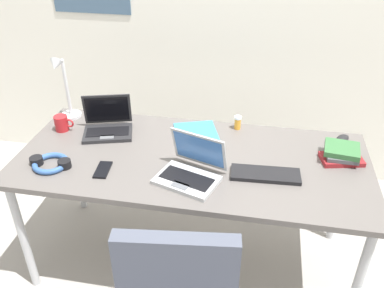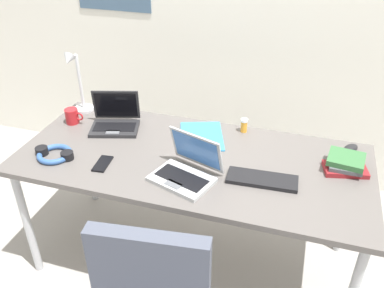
{
  "view_description": "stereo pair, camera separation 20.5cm",
  "coord_description": "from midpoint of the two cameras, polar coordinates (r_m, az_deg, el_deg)",
  "views": [
    {
      "loc": [
        0.32,
        -1.71,
        1.9
      ],
      "look_at": [
        0.0,
        0.0,
        0.82
      ],
      "focal_mm": 38.2,
      "sensor_mm": 36.0,
      "label": 1
    },
    {
      "loc": [
        0.51,
        -1.66,
        1.9
      ],
      "look_at": [
        0.0,
        0.0,
        0.82
      ],
      "focal_mm": 38.2,
      "sensor_mm": 36.0,
      "label": 2
    }
  ],
  "objects": [
    {
      "name": "pill_bottle",
      "position": [
        2.33,
        3.9,
        2.95
      ],
      "size": [
        0.04,
        0.04,
        0.08
      ],
      "color": "gold",
      "rests_on": "desk"
    },
    {
      "name": "desk_lamp",
      "position": [
        2.5,
        -19.74,
        7.26
      ],
      "size": [
        0.12,
        0.18,
        0.4
      ],
      "color": "silver",
      "rests_on": "desk"
    },
    {
      "name": "desk",
      "position": [
        2.12,
        -2.76,
        -3.22
      ],
      "size": [
        1.8,
        0.8,
        0.74
      ],
      "color": "#595451",
      "rests_on": "ground_plane"
    },
    {
      "name": "laptop_near_lamp",
      "position": [
        2.36,
        -14.15,
        2.43
      ],
      "size": [
        0.31,
        0.28,
        0.2
      ],
      "color": "#232326",
      "rests_on": "desk"
    },
    {
      "name": "external_keyboard",
      "position": [
        1.97,
        7.29,
        -4.33
      ],
      "size": [
        0.34,
        0.14,
        0.02
      ],
      "primitive_type": "cube",
      "rotation": [
        0.0,
        0.0,
        0.05
      ],
      "color": "black",
      "rests_on": "desk"
    },
    {
      "name": "computer_mouse",
      "position": [
        2.33,
        17.95,
        0.64
      ],
      "size": [
        0.1,
        0.11,
        0.03
      ],
      "primitive_type": "ellipsoid",
      "rotation": [
        0.0,
        0.0,
        -0.59
      ],
      "color": "black",
      "rests_on": "desk"
    },
    {
      "name": "headphones",
      "position": [
        2.17,
        -21.74,
        -2.58
      ],
      "size": [
        0.21,
        0.18,
        0.04
      ],
      "color": "#335999",
      "rests_on": "desk"
    },
    {
      "name": "ground_plane",
      "position": [
        2.58,
        -2.36,
        -15.73
      ],
      "size": [
        12.0,
        12.0,
        0.0
      ],
      "primitive_type": "plane",
      "color": "gray"
    },
    {
      "name": "book_stack",
      "position": [
        2.15,
        17.66,
        -1.44
      ],
      "size": [
        0.22,
        0.19,
        0.07
      ],
      "color": "maroon",
      "rests_on": "desk"
    },
    {
      "name": "laptop_back_left",
      "position": [
        1.92,
        -3.26,
        -3.79
      ],
      "size": [
        0.35,
        0.32,
        0.21
      ],
      "color": "#B7BABC",
      "rests_on": "desk"
    },
    {
      "name": "coffee_mug",
      "position": [
        2.46,
        -20.04,
        2.69
      ],
      "size": [
        0.11,
        0.08,
        0.09
      ],
      "color": "#B21E23",
      "rests_on": "desk"
    },
    {
      "name": "cell_phone",
      "position": [
        2.06,
        -15.15,
        -3.59
      ],
      "size": [
        0.08,
        0.14,
        0.01
      ],
      "primitive_type": "cube",
      "rotation": [
        0.0,
        0.0,
        0.1
      ],
      "color": "black",
      "rests_on": "desk"
    },
    {
      "name": "paper_folder_near_lamp",
      "position": [
        2.27,
        -1.86,
        1.1
      ],
      "size": [
        0.32,
        0.37,
        0.01
      ],
      "primitive_type": "cube",
      "rotation": [
        0.0,
        0.0,
        0.33
      ],
      "color": "#338CC6",
      "rests_on": "desk"
    }
  ]
}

